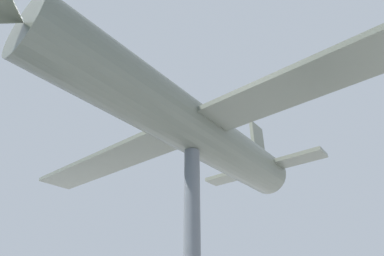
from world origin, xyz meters
The scene contains 2 objects.
support_pylon_central centered at (0.00, 0.00, 2.97)m, with size 0.52×0.52×5.94m.
suspended_airplane centered at (-0.02, 0.16, 6.89)m, with size 18.94×13.55×3.50m.
Camera 1 is at (-6.62, 6.64, 1.42)m, focal length 28.00 mm.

